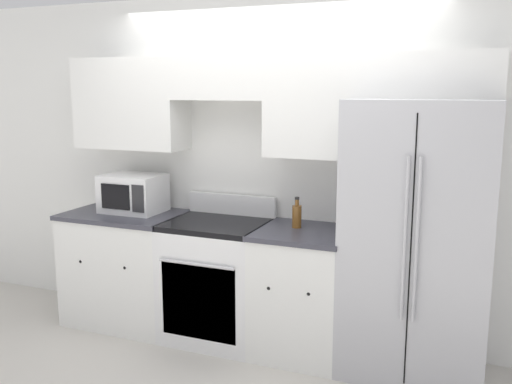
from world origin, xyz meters
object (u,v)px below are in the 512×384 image
refrigerator (418,240)px  microwave (133,193)px  oven_range (217,280)px  bottle (297,216)px

refrigerator → microwave: (-2.23, 0.02, 0.15)m
oven_range → microwave: size_ratio=2.29×
microwave → bottle: (1.39, -0.00, -0.06)m
bottle → oven_range: bearing=-174.1°
bottle → microwave: bearing=179.9°
microwave → bottle: 1.39m
oven_range → refrigerator: 1.53m
oven_range → refrigerator: refrigerator is taller
refrigerator → microwave: 2.24m
refrigerator → bottle: refrigerator is taller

